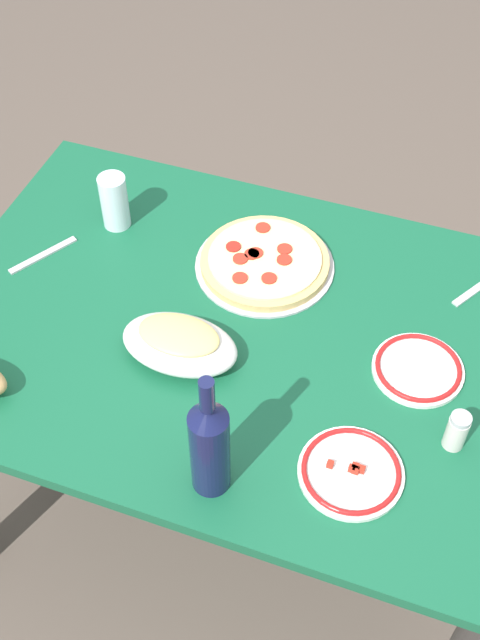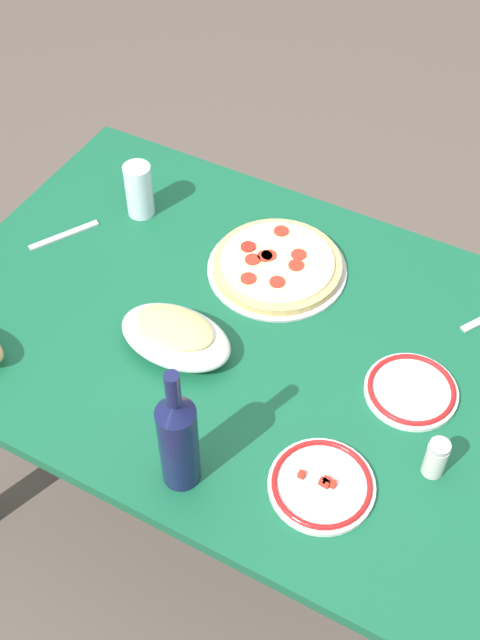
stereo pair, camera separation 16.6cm
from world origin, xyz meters
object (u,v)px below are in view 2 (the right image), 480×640
(pepperoni_pizza, at_px, (277,265))
(side_plate_near, at_px, (322,485))
(wine_bottle, at_px, (178,439))
(spice_shaker, at_px, (436,458))
(water_glass, at_px, (139,190))
(side_plate_far, at_px, (411,390))
(dining_table, at_px, (240,364))
(baked_pasta_dish, at_px, (175,335))

(pepperoni_pizza, bearing_deg, side_plate_near, -54.87)
(wine_bottle, distance_m, spice_shaker, 0.46)
(side_plate_near, xyz_separation_m, spice_shaker, (0.16, 0.13, 0.03))
(water_glass, relative_size, side_plate_far, 0.73)
(wine_bottle, bearing_deg, side_plate_near, 22.74)
(side_plate_far, bearing_deg, water_glass, 165.53)
(dining_table, distance_m, pepperoni_pizza, 0.23)
(side_plate_far, bearing_deg, baked_pasta_dish, -165.21)
(side_plate_near, bearing_deg, water_glass, 145.78)
(baked_pasta_dish, height_order, wine_bottle, wine_bottle)
(water_glass, bearing_deg, spice_shaker, -21.83)
(side_plate_near, distance_m, spice_shaker, 0.21)
(water_glass, relative_size, side_plate_near, 0.69)
(baked_pasta_dish, xyz_separation_m, side_plate_far, (0.46, 0.12, -0.03))
(dining_table, height_order, side_plate_far, side_plate_far)
(wine_bottle, height_order, side_plate_near, wine_bottle)
(water_glass, bearing_deg, baked_pasta_dish, -47.41)
(baked_pasta_dish, distance_m, spice_shaker, 0.56)
(side_plate_far, xyz_separation_m, spice_shaker, (0.09, -0.15, 0.03))
(dining_table, bearing_deg, pepperoni_pizza, 93.08)
(water_glass, xyz_separation_m, side_plate_near, (0.68, -0.46, -0.06))
(pepperoni_pizza, height_order, water_glass, water_glass)
(dining_table, bearing_deg, side_plate_far, 2.53)
(side_plate_near, bearing_deg, side_plate_far, 76.13)
(baked_pasta_dish, xyz_separation_m, water_glass, (-0.29, 0.32, 0.03))
(wine_bottle, bearing_deg, side_plate_far, 50.93)
(water_glass, bearing_deg, side_plate_near, -34.22)
(side_plate_far, bearing_deg, pepperoni_pizza, 155.34)
(dining_table, height_order, side_plate_near, side_plate_near)
(spice_shaker, bearing_deg, baked_pasta_dish, 177.58)
(baked_pasta_dish, bearing_deg, water_glass, 132.59)
(side_plate_far, bearing_deg, spice_shaker, -56.80)
(dining_table, distance_m, baked_pasta_dish, 0.21)
(pepperoni_pizza, relative_size, spice_shaker, 3.57)
(side_plate_far, bearing_deg, wine_bottle, -129.07)
(spice_shaker, bearing_deg, wine_bottle, -150.46)
(pepperoni_pizza, xyz_separation_m, water_glass, (-0.37, 0.02, 0.05))
(side_plate_near, bearing_deg, wine_bottle, -157.26)
(dining_table, relative_size, pepperoni_pizza, 4.19)
(side_plate_near, relative_size, side_plate_far, 1.05)
(baked_pasta_dish, height_order, spice_shaker, spice_shaker)
(dining_table, xyz_separation_m, wine_bottle, (0.07, -0.35, 0.24))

